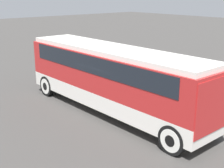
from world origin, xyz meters
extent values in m
plane|color=#423F3D|center=(0.00, 0.00, 0.00)|extent=(120.00, 120.00, 0.00)
cube|color=silver|center=(0.00, 0.00, 0.88)|extent=(11.20, 2.43, 0.77)
cube|color=red|center=(0.00, 0.00, 2.17)|extent=(11.20, 2.43, 1.81)
cube|color=black|center=(0.00, 0.00, 2.62)|extent=(9.86, 2.47, 0.81)
cube|color=silver|center=(0.00, 0.00, 3.19)|extent=(10.98, 2.23, 0.22)
cube|color=red|center=(5.45, 0.00, 1.91)|extent=(0.36, 2.33, 2.07)
cylinder|color=black|center=(4.67, -1.10, 0.58)|extent=(1.16, 0.28, 1.16)
cylinder|color=silver|center=(4.67, -1.10, 0.58)|extent=(0.91, 0.30, 0.91)
cylinder|color=black|center=(4.67, -1.10, 0.58)|extent=(0.44, 0.32, 0.44)
cylinder|color=black|center=(4.67, 1.10, 0.58)|extent=(1.16, 0.28, 1.16)
cylinder|color=silver|center=(4.67, 1.10, 0.58)|extent=(0.91, 0.30, 0.91)
cylinder|color=black|center=(4.67, 1.10, 0.58)|extent=(0.44, 0.32, 0.44)
cylinder|color=black|center=(-4.50, -1.10, 0.58)|extent=(1.16, 0.28, 1.16)
cylinder|color=silver|center=(-4.50, -1.10, 0.58)|extent=(0.91, 0.30, 0.91)
cylinder|color=black|center=(-4.50, -1.10, 0.58)|extent=(0.44, 0.32, 0.44)
cylinder|color=black|center=(-4.50, 1.10, 0.58)|extent=(1.16, 0.28, 1.16)
cylinder|color=silver|center=(-4.50, 1.10, 0.58)|extent=(0.91, 0.30, 0.91)
cylinder|color=black|center=(-4.50, 1.10, 0.58)|extent=(0.44, 0.32, 0.44)
cube|color=#7A6B5B|center=(-2.42, 6.19, 0.54)|extent=(4.75, 1.73, 0.57)
cube|color=black|center=(-2.61, 6.19, 1.08)|extent=(2.47, 1.56, 0.51)
cylinder|color=black|center=(-0.52, 5.41, 0.33)|extent=(0.67, 0.22, 0.67)
cylinder|color=black|center=(-0.52, 5.41, 0.33)|extent=(0.25, 0.26, 0.25)
cylinder|color=black|center=(-0.52, 6.96, 0.33)|extent=(0.67, 0.22, 0.67)
cylinder|color=black|center=(-0.52, 6.96, 0.33)|extent=(0.25, 0.26, 0.25)
cylinder|color=black|center=(-4.33, 5.41, 0.33)|extent=(0.67, 0.22, 0.67)
cylinder|color=black|center=(-4.33, 5.41, 0.33)|extent=(0.25, 0.26, 0.25)
cylinder|color=black|center=(-4.33, 6.96, 0.33)|extent=(0.67, 0.22, 0.67)
cylinder|color=black|center=(-4.33, 6.96, 0.33)|extent=(0.25, 0.26, 0.25)
cylinder|color=black|center=(1.66, 5.30, 0.35)|extent=(0.70, 0.22, 0.70)
cylinder|color=black|center=(1.66, 5.30, 0.35)|extent=(0.26, 0.26, 0.26)
cylinder|color=black|center=(1.66, 7.01, 0.35)|extent=(0.70, 0.22, 0.70)
cylinder|color=black|center=(1.66, 7.01, 0.35)|extent=(0.26, 0.26, 0.26)
cube|color=black|center=(-1.64, 8.41, 0.52)|extent=(4.15, 1.77, 0.56)
cube|color=black|center=(-1.80, 8.41, 1.03)|extent=(2.16, 1.59, 0.46)
cylinder|color=black|center=(0.00, 7.61, 0.31)|extent=(0.62, 0.22, 0.62)
cylinder|color=black|center=(0.00, 7.61, 0.31)|extent=(0.24, 0.26, 0.24)
cylinder|color=black|center=(0.00, 9.20, 0.31)|extent=(0.62, 0.22, 0.62)
cylinder|color=black|center=(0.00, 9.20, 0.31)|extent=(0.24, 0.26, 0.24)
cylinder|color=black|center=(-3.28, 7.61, 0.31)|extent=(0.62, 0.22, 0.62)
cylinder|color=black|center=(-3.28, 7.61, 0.31)|extent=(0.24, 0.26, 0.24)
cylinder|color=black|center=(-3.28, 9.20, 0.31)|extent=(0.62, 0.22, 0.62)
cylinder|color=black|center=(-3.28, 9.20, 0.31)|extent=(0.24, 0.26, 0.24)
camera|label=1|loc=(11.10, -9.65, 5.82)|focal=50.00mm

